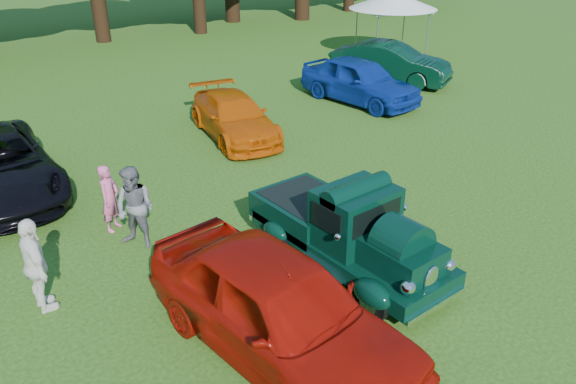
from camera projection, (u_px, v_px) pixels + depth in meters
ground at (360, 283)px, 10.44m from camera, size 120.00×120.00×0.00m
hero_pickup at (347, 232)px, 10.68m from camera, size 2.04×4.39×1.71m
red_convertible at (279, 308)px, 8.46m from camera, size 2.37×5.09×1.69m
back_car_orange at (234, 117)px, 17.04m from camera, size 2.72×4.64×1.26m
back_car_blue at (360, 80)px, 20.14m from camera, size 2.19×4.79×1.59m
back_car_green at (390, 63)px, 22.50m from camera, size 3.42×5.03×1.57m
spectator_pink at (110, 198)px, 11.92m from camera, size 0.65×0.62×1.50m
spectator_grey at (135, 208)px, 11.25m from camera, size 1.00×1.07×1.75m
spectator_white at (36, 266)px, 9.40m from camera, size 0.44×1.03×1.76m
canopy_tent at (393, 1)px, 25.45m from camera, size 5.26×5.26×3.00m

